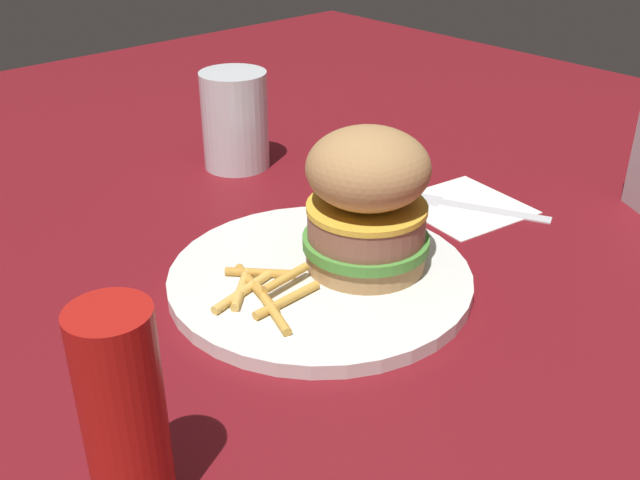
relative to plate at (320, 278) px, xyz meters
The scene contains 8 objects.
ground_plane 0.03m from the plate, 32.00° to the left, with size 1.60×1.60×0.00m, color maroon.
plate is the anchor object (origin of this frame).
sandwich 0.08m from the plate, 112.92° to the right, with size 0.11×0.11×0.12m.
fries_pile 0.06m from the plate, 86.26° to the left, with size 0.10×0.09×0.01m.
napkin 0.21m from the plate, 86.24° to the right, with size 0.11×0.11×0.00m, color white.
fork 0.21m from the plate, 85.83° to the right, with size 0.16×0.09×0.00m.
drink_glass 0.28m from the plate, 22.16° to the right, with size 0.07×0.07×0.11m.
ketchup_bottle 0.26m from the plate, 114.48° to the left, with size 0.04×0.04×0.13m, color #B21914.
Camera 1 is at (-0.42, 0.34, 0.33)m, focal length 41.77 mm.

